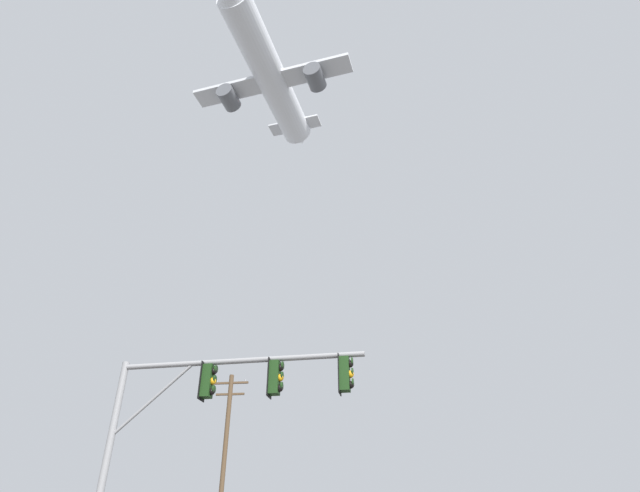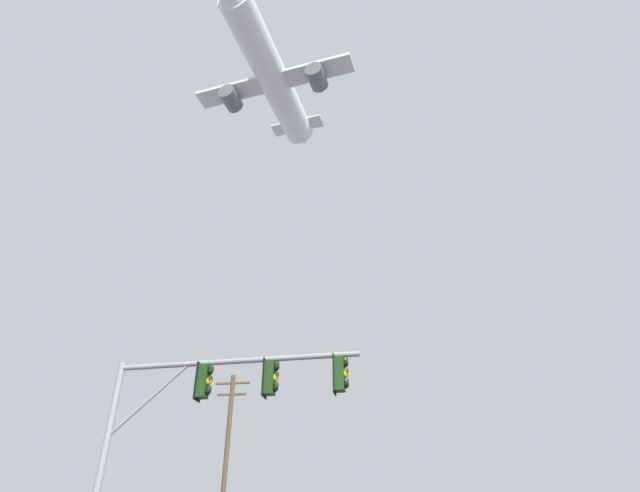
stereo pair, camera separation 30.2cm
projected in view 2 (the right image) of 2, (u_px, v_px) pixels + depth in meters
signal_pole_near at (209, 403)px, 13.58m from camera, size 7.05×0.71×5.82m
utility_pole at (226, 459)px, 29.30m from camera, size 2.20×0.28×10.45m
airplane at (271, 76)px, 58.68m from camera, size 19.32×25.01×6.81m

